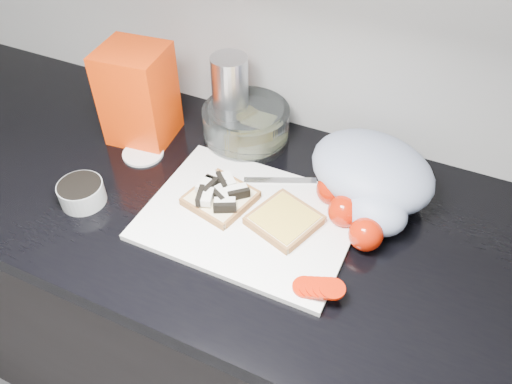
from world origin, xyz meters
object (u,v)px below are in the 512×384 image
(cutting_board, at_px, (250,218))
(bread_bag, at_px, (138,95))
(steel_canister, at_px, (230,97))
(glass_bowl, at_px, (246,125))

(cutting_board, bearing_deg, bread_bag, 156.93)
(cutting_board, bearing_deg, steel_canister, 123.93)
(cutting_board, height_order, glass_bowl, glass_bowl)
(bread_bag, distance_m, steel_canister, 0.20)
(steel_canister, bearing_deg, cutting_board, -56.07)
(glass_bowl, bearing_deg, steel_canister, 166.77)
(cutting_board, xyz_separation_m, glass_bowl, (-0.12, 0.23, 0.03))
(steel_canister, bearing_deg, bread_bag, -152.22)
(cutting_board, relative_size, bread_bag, 1.83)
(bread_bag, relative_size, steel_canister, 1.12)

